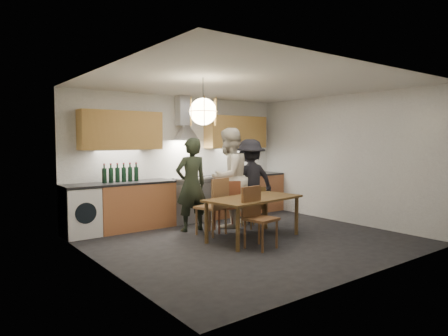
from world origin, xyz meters
TOP-DOWN VIEW (x-y plane):
  - ground at (0.00, 0.00)m, footprint 5.00×5.00m
  - room_shell at (0.00, 0.00)m, footprint 5.02×4.52m
  - counter_run at (0.02, 1.95)m, footprint 5.00×0.62m
  - range_stove at (0.00, 1.94)m, footprint 0.90×0.60m
  - wall_fixtures at (0.00, 2.07)m, footprint 4.30×0.54m
  - pendant_lamp at (-1.00, -0.10)m, footprint 0.43×0.43m
  - dining_table at (0.09, -0.00)m, footprint 1.79×1.07m
  - chair_back_left at (-0.28, 0.59)m, footprint 0.57×0.57m
  - chair_back_mid at (0.02, 0.64)m, footprint 0.56×0.56m
  - chair_back_right at (0.66, 0.61)m, footprint 0.38×0.38m
  - chair_front at (-0.24, -0.44)m, footprint 0.49×0.49m
  - person_left at (-0.42, 1.15)m, footprint 0.65×0.44m
  - person_mid at (0.34, 1.01)m, footprint 1.09×0.95m
  - person_right at (0.95, 1.09)m, footprint 1.18×0.79m
  - mixing_bowl at (1.19, 1.85)m, footprint 0.30×0.30m
  - stock_pot at (1.75, 1.99)m, footprint 0.20×0.20m
  - wine_bottles at (-1.43, 2.00)m, footprint 0.70×0.08m

SIDE VIEW (x-z plane):
  - ground at x=0.00m, z-range 0.00..0.00m
  - range_stove at x=0.00m, z-range -0.02..0.90m
  - counter_run at x=0.02m, z-range 0.00..0.90m
  - chair_back_right at x=0.66m, z-range 0.06..0.85m
  - chair_back_mid at x=0.02m, z-range 0.07..1.02m
  - chair_front at x=-0.24m, z-range 0.07..1.02m
  - chair_back_left at x=-0.28m, z-range 0.07..1.09m
  - dining_table at x=0.09m, z-range 0.27..0.98m
  - person_right at x=0.95m, z-range 0.00..1.70m
  - person_left at x=-0.42m, z-range 0.00..1.72m
  - mixing_bowl at x=1.19m, z-range 0.90..0.97m
  - person_mid at x=0.34m, z-range 0.00..1.91m
  - stock_pot at x=1.75m, z-range 0.90..1.02m
  - wine_bottles at x=-1.43m, z-range 0.90..1.25m
  - room_shell at x=0.00m, z-range 0.40..3.01m
  - wall_fixtures at x=0.00m, z-range 1.32..2.42m
  - pendant_lamp at x=-1.00m, z-range 1.75..2.45m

